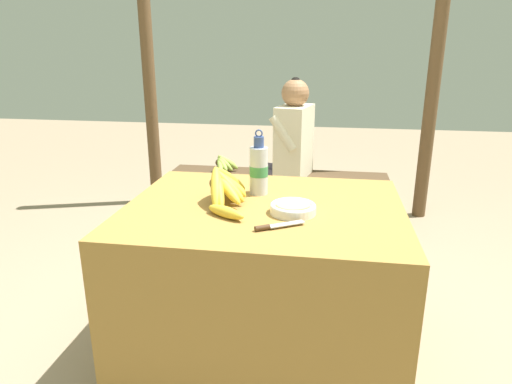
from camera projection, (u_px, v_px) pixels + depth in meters
The scene contains 12 objects.
ground_plane at pixel (263, 348), 2.08m from camera, with size 12.00×12.00×0.00m, color gray.
market_counter at pixel (264, 280), 1.97m from camera, with size 1.13×0.91×0.69m.
banana_bunch_ripe at pixel (225, 184), 1.90m from camera, with size 0.18×0.34×0.16m.
serving_bowl at pixel (293, 208), 1.78m from camera, with size 0.18×0.18×0.04m.
water_bottle at pixel (259, 169), 1.99m from camera, with size 0.08×0.08×0.29m.
loose_banana_front at pixel (226, 212), 1.73m from camera, with size 0.18×0.13×0.04m.
knife at pixel (272, 226), 1.63m from camera, with size 0.18×0.12×0.02m.
wooden_bench at pixel (277, 183), 3.37m from camera, with size 1.60×0.32×0.41m.
seated_vendor at pixel (288, 145), 3.25m from camera, with size 0.45×0.42×1.11m.
banana_bunch_green at pixel (224, 163), 3.40m from camera, with size 0.18×0.32×0.14m.
support_post_near at pixel (148, 67), 3.69m from camera, with size 0.10×0.10×2.29m.
support_post_far at pixel (435, 69), 3.35m from camera, with size 0.10×0.10×2.29m.
Camera 1 is at (0.24, -1.75, 1.32)m, focal length 32.00 mm.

